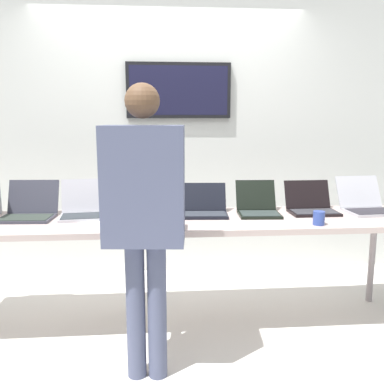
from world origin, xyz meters
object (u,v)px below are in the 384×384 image
object	(u,v)px
workbench	(175,225)
laptop_station_0	(29,210)
laptop_station_3	(205,208)
laptop_station_6	(366,204)
laptop_station_5	(311,205)
laptop_station_1	(84,208)
laptop_station_2	(143,208)
laptop_station_4	(258,207)
coffee_mug	(319,218)
person	(145,206)

from	to	relation	value
workbench	laptop_station_0	distance (m)	1.06
laptop_station_3	laptop_station_6	world-z (taller)	laptop_station_6
laptop_station_5	laptop_station_1	bearing A→B (deg)	179.93
laptop_station_0	laptop_station_3	bearing A→B (deg)	0.13
laptop_station_6	laptop_station_2	bearing A→B (deg)	-179.46
laptop_station_4	laptop_station_2	bearing A→B (deg)	179.90
laptop_station_0	laptop_station_3	world-z (taller)	laptop_station_0
laptop_station_0	laptop_station_6	xyz separation A→B (m)	(2.52, 0.01, -0.00)
laptop_station_4	laptop_station_5	xyz separation A→B (m)	(0.42, 0.02, -0.00)
laptop_station_1	workbench	bearing A→B (deg)	-11.03
laptop_station_0	coffee_mug	world-z (taller)	laptop_station_0
laptop_station_2	laptop_station_4	size ratio (longest dim) A/B	1.02
laptop_station_5	laptop_station_2	bearing A→B (deg)	-179.03
laptop_station_2	coffee_mug	world-z (taller)	laptop_station_2
workbench	laptop_station_3	world-z (taller)	laptop_station_3
laptop_station_6	coffee_mug	distance (m)	0.64
laptop_station_0	person	size ratio (longest dim) A/B	0.23
person	laptop_station_0	bearing A→B (deg)	139.26
laptop_station_5	coffee_mug	bearing A→B (deg)	-103.06
workbench	laptop_station_6	xyz separation A→B (m)	(1.47, 0.12, 0.11)
laptop_station_1	laptop_station_3	world-z (taller)	laptop_station_1
laptop_station_1	laptop_station_5	bearing A→B (deg)	-0.07
laptop_station_3	person	world-z (taller)	person
laptop_station_0	person	bearing A→B (deg)	-40.74
laptop_station_1	laptop_station_5	size ratio (longest dim) A/B	1.03
laptop_station_5	coffee_mug	size ratio (longest dim) A/B	3.82
laptop_station_4	laptop_station_5	world-z (taller)	laptop_station_4
laptop_station_6	laptop_station_0	bearing A→B (deg)	-179.82
laptop_station_1	laptop_station_2	bearing A→B (deg)	-3.16
laptop_station_0	person	world-z (taller)	person
laptop_station_2	laptop_station_6	xyz separation A→B (m)	(1.70, 0.02, 0.00)
laptop_station_4	laptop_station_6	distance (m)	0.85
laptop_station_1	person	bearing A→B (deg)	-58.18
laptop_station_3	laptop_station_5	bearing A→B (deg)	0.75
laptop_station_6	person	xyz separation A→B (m)	(-1.66, -0.74, 0.17)
laptop_station_3	laptop_station_6	xyz separation A→B (m)	(1.25, 0.01, 0.01)
laptop_station_5	laptop_station_0	bearing A→B (deg)	-179.63
laptop_station_3	laptop_station_0	bearing A→B (deg)	-179.87
laptop_station_0	laptop_station_5	bearing A→B (deg)	0.37
laptop_station_0	laptop_station_1	xyz separation A→B (m)	(0.39, 0.02, 0.00)
laptop_station_6	laptop_station_5	bearing A→B (deg)	179.27
person	laptop_station_1	bearing A→B (deg)	121.82
coffee_mug	person	bearing A→B (deg)	-162.08
workbench	laptop_station_5	world-z (taller)	laptop_station_5
laptop_station_1	person	xyz separation A→B (m)	(0.47, -0.75, 0.17)
laptop_station_2	person	world-z (taller)	person
workbench	laptop_station_0	world-z (taller)	laptop_station_0
laptop_station_0	laptop_station_1	bearing A→B (deg)	2.31
coffee_mug	laptop_station_6	bearing A→B (deg)	35.66
laptop_station_0	laptop_station_6	size ratio (longest dim) A/B	0.95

